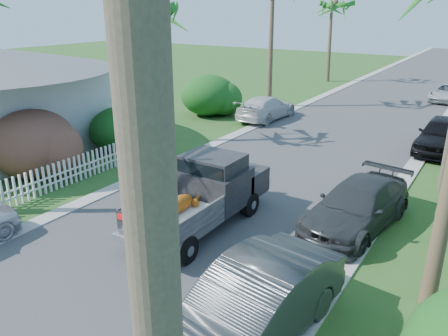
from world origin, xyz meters
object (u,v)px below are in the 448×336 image
Objects in this scene: palm_l_d at (333,3)px; utility_pole_a at (158,329)px; parked_car_rm at (357,207)px; parked_car_rf at (442,135)px; parked_car_rd at (448,93)px; parked_car_lf at (266,108)px; pickup_truck at (208,191)px; palm_l_b at (152,7)px; parked_car_rn at (251,308)px.

utility_pole_a reaches higher than palm_l_d.
parked_car_rf is at bearing 91.29° from parked_car_rm.
parked_car_rm is at bearing -83.98° from parked_car_rd.
parked_car_rf reaches higher than parked_car_lf.
utility_pole_a is at bearing -56.33° from pickup_truck.
palm_l_b is (-2.23, -6.89, 5.48)m from parked_car_lf.
parked_car_rm is 11.33m from utility_pole_a.
parked_car_rn is at bearing 119.40° from parked_car_lf.
parked_car_rn is at bearing -72.12° from palm_l_d.
palm_l_b is 22.00m from palm_l_d.
parked_car_lf is 16.29m from palm_l_d.
parked_car_lf is at bearing 175.53° from parked_car_rf.
pickup_truck is at bearing -76.78° from palm_l_d.
parked_car_rm is 0.52× the size of utility_pole_a.
utility_pole_a is (12.10, -36.00, -1.84)m from palm_l_d.
parked_car_rf is 14.09m from palm_l_b.
palm_l_b is (-10.40, -18.31, 5.57)m from parked_car_rd.
parked_car_lf is 0.51× the size of utility_pole_a.
utility_pole_a is (2.00, -32.31, 4.02)m from parked_car_rd.
parked_car_rm is 0.61× the size of palm_l_d.
palm_l_d is at bearing -80.08° from parked_car_lf.
palm_l_d reaches higher than parked_car_rd.
palm_l_d is (-10.10, 3.69, 5.87)m from parked_car_rd.
palm_l_b is (-6.77, 5.55, 5.14)m from pickup_truck.
pickup_truck is 1.13× the size of parked_car_rf.
pickup_truck reaches higher than parked_car_rf.
utility_pole_a reaches higher than parked_car_rn.
parked_car_rd is (-0.26, 21.82, -0.10)m from parked_car_rm.
pickup_truck is 10.15m from palm_l_b.
pickup_truck is at bearing -144.78° from parked_car_rm.
parked_car_lf is at bearing 136.61° from parked_car_rm.
palm_l_d is (-6.47, 27.55, 5.43)m from pickup_truck.
parked_car_rm is 1.12× the size of parked_car_rd.
parked_car_rm is 28.13m from palm_l_d.
palm_l_b reaches higher than parked_car_rn.
pickup_truck is 28.82m from palm_l_d.
parked_car_rf is 12.61m from parked_car_rd.
palm_l_d reaches higher than parked_car_rf.
palm_l_b is at bearing -114.27° from parked_car_rd.
parked_car_rd is (3.63, 23.86, -0.43)m from pickup_truck.
utility_pole_a is at bearing -48.47° from palm_l_b.
palm_l_b reaches higher than parked_car_rm.
parked_car_rm is at bearing 99.41° from utility_pole_a.
palm_l_d is (-10.36, 25.51, 5.77)m from parked_car_rm.
parked_car_rn is 33.39m from palm_l_d.
parked_car_lf is at bearing 122.67° from parked_car_rn.
parked_car_rf is at bearing 92.08° from utility_pole_a.
palm_l_d is at bearing 119.68° from parked_car_rm.
parked_car_rn is 5.81m from parked_car_rm.
palm_l_d reaches higher than palm_l_b.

